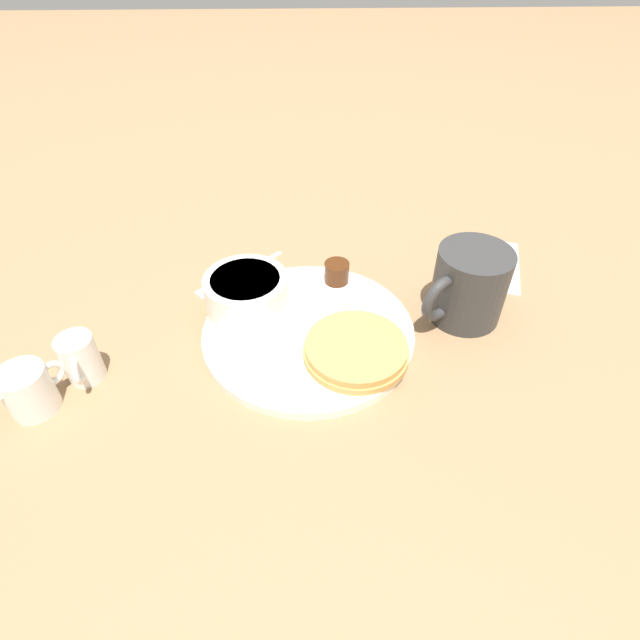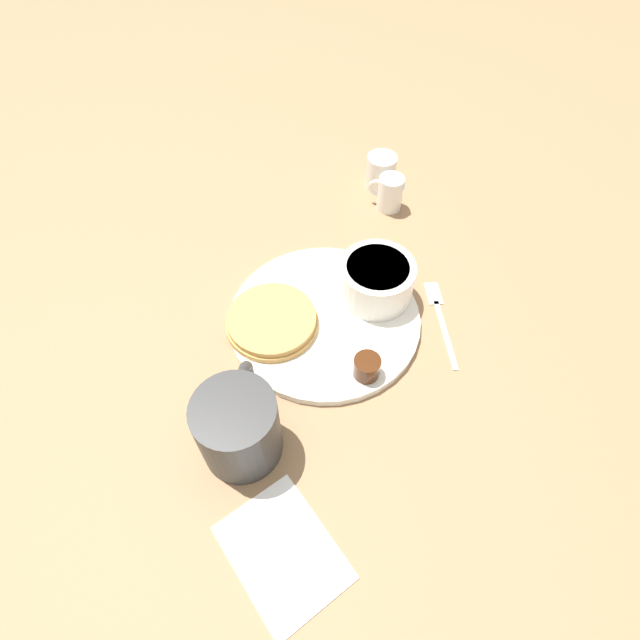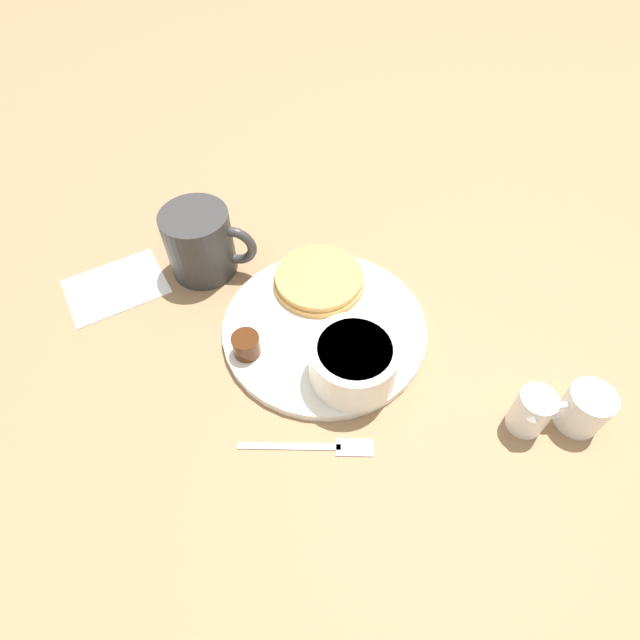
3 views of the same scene
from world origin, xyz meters
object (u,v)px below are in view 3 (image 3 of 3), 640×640
object	(u,v)px
bowl	(354,361)
fork	(322,447)
plate	(324,328)
creamer_pitcher_near	(532,411)
creamer_pitcher_far	(584,409)
coffee_mug	(202,243)

from	to	relation	value
bowl	fork	distance (m)	0.10
plate	fork	size ratio (longest dim) A/B	2.20
creamer_pitcher_near	creamer_pitcher_far	world-z (taller)	creamer_pitcher_near
fork	creamer_pitcher_near	bearing A→B (deg)	140.80
creamer_pitcher_far	creamer_pitcher_near	bearing A→B (deg)	-43.33
bowl	fork	xyz separation A→B (m)	(0.09, 0.03, -0.04)
plate	fork	world-z (taller)	plate
plate	coffee_mug	bearing A→B (deg)	-80.66
bowl	coffee_mug	world-z (taller)	coffee_mug
coffee_mug	creamer_pitcher_near	size ratio (longest dim) A/B	1.88
bowl	creamer_pitcher_near	size ratio (longest dim) A/B	1.66
coffee_mug	bowl	bearing A→B (deg)	90.25
coffee_mug	fork	distance (m)	0.32
plate	creamer_pitcher_near	size ratio (longest dim) A/B	4.21
bowl	coffee_mug	distance (m)	0.28
creamer_pitcher_far	fork	size ratio (longest dim) A/B	0.51
creamer_pitcher_far	coffee_mug	bearing A→B (deg)	-74.71
bowl	creamer_pitcher_near	xyz separation A→B (m)	(-0.09, 0.18, -0.01)
coffee_mug	creamer_pitcher_far	size ratio (longest dim) A/B	1.93
plate	creamer_pitcher_far	bearing A→B (deg)	109.14
plate	bowl	bearing A→B (deg)	67.22
creamer_pitcher_near	creamer_pitcher_far	size ratio (longest dim) A/B	1.03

